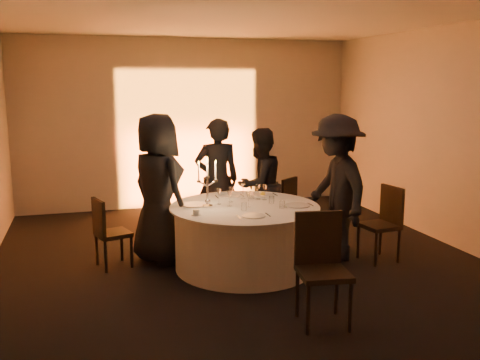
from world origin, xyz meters
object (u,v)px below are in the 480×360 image
object	(u,v)px
chair_front	(321,261)
chair_right	(384,219)
chair_left	(107,229)
candelabra	(208,189)
guest_back_right	(260,184)
chair_back_left	(216,202)
chair_back_right	(284,202)
banquet_table	(245,237)
coffee_cup	(196,213)
guest_back_left	(217,180)
guest_right	(336,188)
guest_left	(158,189)

from	to	relation	value
chair_front	chair_right	bearing A→B (deg)	50.73
chair_left	candelabra	size ratio (longest dim) A/B	1.42
chair_right	guest_back_right	xyz separation A→B (m)	(-1.22, 1.32, 0.27)
chair_back_left	chair_back_right	world-z (taller)	chair_back_left
chair_left	banquet_table	bearing A→B (deg)	-123.37
banquet_table	chair_back_right	world-z (taller)	chair_back_right
chair_back_left	chair_right	xyz separation A→B (m)	(1.79, -1.61, 0.02)
chair_left	chair_back_right	world-z (taller)	chair_left
chair_left	guest_back_right	bearing A→B (deg)	-90.77
chair_back_right	candelabra	distance (m)	1.93
chair_right	coffee_cup	world-z (taller)	chair_right
banquet_table	chair_left	bearing A→B (deg)	164.01
chair_right	guest_back_left	world-z (taller)	guest_back_left
chair_right	guest_back_left	distance (m)	2.33
chair_back_right	guest_right	world-z (taller)	guest_right
guest_left	guest_right	distance (m)	2.22
chair_back_right	guest_back_right	distance (m)	0.57
guest_back_left	chair_right	bearing A→B (deg)	143.98
chair_right	guest_left	bearing A→B (deg)	-112.70
chair_back_right	chair_front	size ratio (longest dim) A/B	0.82
chair_left	guest_right	bearing A→B (deg)	-117.25
banquet_table	chair_front	bearing A→B (deg)	-80.95
candelabra	guest_left	bearing A→B (deg)	140.87
guest_right	chair_back_left	bearing A→B (deg)	-140.88
chair_front	coffee_cup	xyz separation A→B (m)	(-0.91, 1.33, 0.21)
chair_back_left	guest_back_left	size ratio (longest dim) A/B	0.52
chair_left	chair_back_left	size ratio (longest dim) A/B	0.95
chair_back_right	candelabra	world-z (taller)	candelabra
guest_right	guest_back_left	bearing A→B (deg)	-136.22
chair_front	guest_back_left	size ratio (longest dim) A/B	0.60
chair_left	candelabra	world-z (taller)	candelabra
guest_right	candelabra	world-z (taller)	guest_right
chair_back_left	chair_front	xyz separation A→B (m)	(0.27, -3.00, 0.08)
chair_back_right	guest_back_right	world-z (taller)	guest_back_right
banquet_table	chair_back_right	xyz separation A→B (m)	(0.99, 1.27, 0.09)
guest_back_left	chair_back_left	bearing A→B (deg)	-96.17
chair_back_left	candelabra	world-z (taller)	candelabra
chair_back_right	chair_right	world-z (taller)	chair_right
banquet_table	guest_right	distance (m)	1.31
chair_back_right	chair_front	bearing A→B (deg)	40.10
chair_back_right	guest_left	size ratio (longest dim) A/B	0.46
chair_left	guest_back_left	world-z (taller)	guest_back_left
chair_back_left	candelabra	size ratio (longest dim) A/B	1.50
chair_right	candelabra	world-z (taller)	candelabra
chair_front	candelabra	world-z (taller)	candelabra
chair_right	chair_front	bearing A→B (deg)	-55.26
guest_back_left	candelabra	world-z (taller)	guest_back_left
chair_front	candelabra	size ratio (longest dim) A/B	1.71
guest_back_left	candelabra	xyz separation A→B (m)	(-0.39, -1.12, 0.11)
chair_left	chair_back_right	size ratio (longest dim) A/B	1.02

